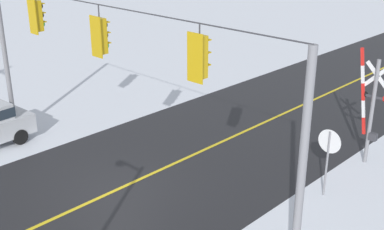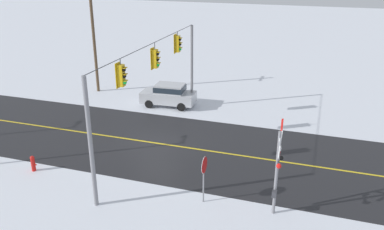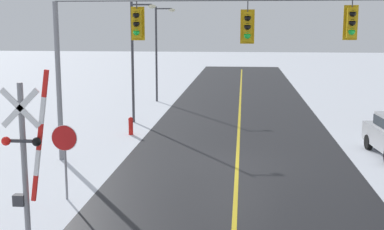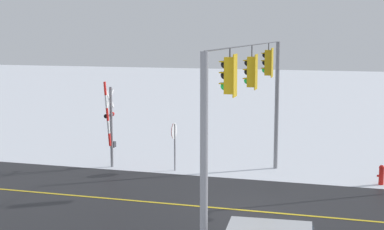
# 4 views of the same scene
# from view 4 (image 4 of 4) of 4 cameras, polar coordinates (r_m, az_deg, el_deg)

# --- Properties ---
(ground_plane) EXTENTS (160.00, 160.00, 0.00)m
(ground_plane) POSITION_cam_4_polar(r_m,az_deg,el_deg) (21.56, 5.97, -9.64)
(ground_plane) COLOR silver
(signal_span) EXTENTS (14.20, 0.47, 6.22)m
(signal_span) POSITION_cam_4_polar(r_m,az_deg,el_deg) (20.57, 6.08, 1.66)
(signal_span) COLOR gray
(signal_span) RESTS_ON ground
(stop_sign) EXTENTS (0.80, 0.09, 2.35)m
(stop_sign) POSITION_cam_4_polar(r_m,az_deg,el_deg) (27.13, -1.80, -2.11)
(stop_sign) COLOR gray
(stop_sign) RESTS_ON ground
(railroad_crossing) EXTENTS (1.21, 0.31, 4.31)m
(railroad_crossing) POSITION_cam_4_polar(r_m,az_deg,el_deg) (28.01, -8.25, -0.76)
(railroad_crossing) COLOR gray
(railroad_crossing) RESTS_ON ground
(fire_hydrant) EXTENTS (0.24, 0.31, 0.88)m
(fire_hydrant) POSITION_cam_4_polar(r_m,az_deg,el_deg) (26.24, 18.61, -5.70)
(fire_hydrant) COLOR red
(fire_hydrant) RESTS_ON ground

